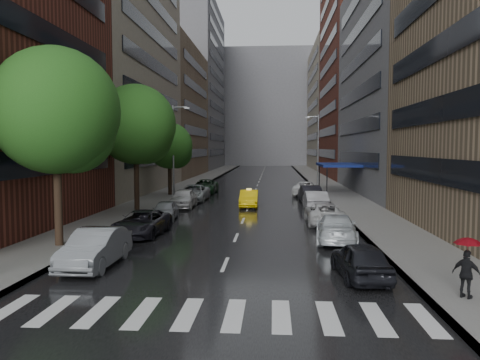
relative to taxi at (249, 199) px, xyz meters
name	(u,v)px	position (x,y,z in m)	size (l,w,h in m)	color
ground	(213,294)	(-0.03, -23.52, -0.71)	(220.00, 220.00, 0.00)	gray
road	(258,183)	(-0.03, 26.48, -0.70)	(14.00, 140.00, 0.01)	black
sidewalk_left	(195,182)	(-9.03, 26.48, -0.63)	(4.00, 140.00, 0.15)	gray
sidewalk_right	(323,183)	(8.97, 26.48, -0.63)	(4.00, 140.00, 0.15)	gray
crosswalk	(211,314)	(0.17, -25.52, -0.70)	(13.15, 2.80, 0.01)	silver
buildings_left	(166,78)	(-15.03, 35.26, 15.28)	(8.00, 108.00, 38.00)	maroon
buildings_right	(360,81)	(14.97, 33.18, 14.33)	(8.05, 109.10, 36.00)	#937A5B
building_far	(266,109)	(-0.03, 94.48, 15.29)	(40.00, 14.00, 32.00)	slate
tree_near	(56,111)	(-8.63, -16.80, 6.09)	(6.23, 6.23, 9.93)	#382619
tree_mid	(136,125)	(-8.63, -3.41, 6.07)	(6.21, 6.21, 9.90)	#382619
tree_far	(170,146)	(-8.63, 8.38, 4.47)	(4.75, 4.75, 7.57)	#382619
taxi	(249,199)	(0.00, 0.00, 0.00)	(1.50, 4.30, 1.42)	yellow
parked_cars_left	(179,201)	(-5.43, -2.72, 0.04)	(2.67, 36.82, 1.60)	slate
parked_cars_right	(318,205)	(5.37, -4.11, 0.04)	(3.04, 35.93, 1.59)	black
ped_red_umbrella	(467,262)	(8.26, -23.87, 0.63)	(0.93, 0.91, 2.01)	black
street_lamp_left	(174,149)	(-7.75, 6.48, 4.18)	(1.74, 0.22, 9.00)	gray
street_lamp_right	(317,148)	(7.69, 21.48, 4.18)	(1.74, 0.22, 9.00)	gray
awning	(338,165)	(8.95, 11.48, 2.43)	(4.00, 8.00, 3.12)	navy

